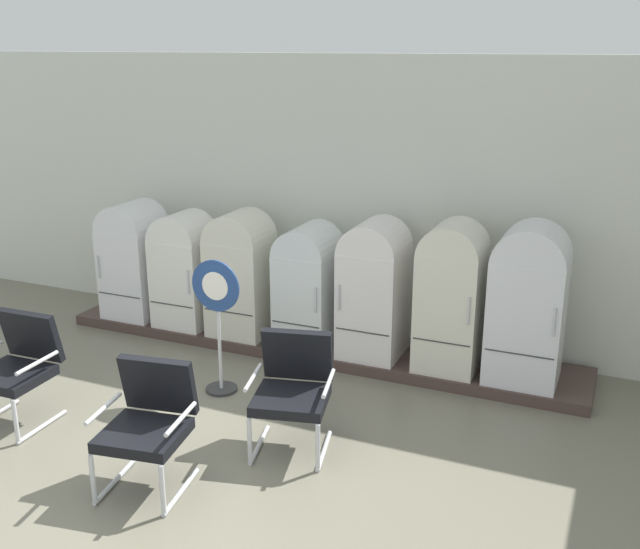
# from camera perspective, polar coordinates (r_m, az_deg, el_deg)

# --- Properties ---
(ground) EXTENTS (12.00, 10.00, 0.05)m
(ground) POSITION_cam_1_polar(r_m,az_deg,el_deg) (6.21, -12.27, -16.07)
(ground) COLOR #6F6B5A
(back_wall) EXTENTS (11.76, 0.12, 3.27)m
(back_wall) POSITION_cam_1_polar(r_m,az_deg,el_deg) (8.58, 1.23, 5.93)
(back_wall) COLOR silver
(back_wall) RESTS_ON ground
(display_plinth) EXTENTS (6.10, 0.95, 0.12)m
(display_plinth) POSITION_cam_1_polar(r_m,az_deg,el_deg) (8.49, -0.47, -5.43)
(display_plinth) COLOR #45352F
(display_plinth) RESTS_ON ground
(refrigerator_0) EXTENTS (0.65, 0.70, 1.42)m
(refrigerator_0) POSITION_cam_1_polar(r_m,az_deg,el_deg) (9.31, -14.22, 1.38)
(refrigerator_0) COLOR white
(refrigerator_0) RESTS_ON display_plinth
(refrigerator_1) EXTENTS (0.63, 0.63, 1.37)m
(refrigerator_1) POSITION_cam_1_polar(r_m,az_deg,el_deg) (8.87, -10.49, 0.64)
(refrigerator_1) COLOR white
(refrigerator_1) RESTS_ON display_plinth
(refrigerator_2) EXTENTS (0.67, 0.64, 1.45)m
(refrigerator_2) POSITION_cam_1_polar(r_m,az_deg,el_deg) (8.47, -6.18, 0.33)
(refrigerator_2) COLOR silver
(refrigerator_2) RESTS_ON display_plinth
(refrigerator_3) EXTENTS (0.61, 0.73, 1.36)m
(refrigerator_3) POSITION_cam_1_polar(r_m,az_deg,el_deg) (8.16, -0.89, -0.56)
(refrigerator_3) COLOR silver
(refrigerator_3) RESTS_ON display_plinth
(refrigerator_4) EXTENTS (0.64, 0.71, 1.49)m
(refrigerator_4) POSITION_cam_1_polar(r_m,az_deg,el_deg) (7.86, 4.21, -0.79)
(refrigerator_4) COLOR white
(refrigerator_4) RESTS_ON display_plinth
(refrigerator_5) EXTENTS (0.63, 0.67, 1.56)m
(refrigerator_5) POSITION_cam_1_polar(r_m,az_deg,el_deg) (7.61, 10.13, -1.34)
(refrigerator_5) COLOR silver
(refrigerator_5) RESTS_ON display_plinth
(refrigerator_6) EXTENTS (0.71, 0.68, 1.61)m
(refrigerator_6) POSITION_cam_1_polar(r_m,az_deg,el_deg) (7.49, 15.83, -1.89)
(refrigerator_6) COLOR silver
(refrigerator_6) RESTS_ON display_plinth
(armchair_left) EXTENTS (0.70, 0.72, 1.01)m
(armchair_left) POSITION_cam_1_polar(r_m,az_deg,el_deg) (7.34, -22.36, -6.35)
(armchair_left) COLOR silver
(armchair_left) RESTS_ON ground
(armchair_right) EXTENTS (0.79, 0.82, 1.01)m
(armchair_right) POSITION_cam_1_polar(r_m,az_deg,el_deg) (6.38, -2.10, -8.58)
(armchair_right) COLOR silver
(armchair_right) RESTS_ON ground
(armchair_center) EXTENTS (0.76, 0.79, 1.01)m
(armchair_center) POSITION_cam_1_polar(r_m,az_deg,el_deg) (6.01, -13.15, -10.83)
(armchair_center) COLOR silver
(armchair_center) RESTS_ON ground
(sign_stand) EXTENTS (0.52, 0.32, 1.39)m
(sign_stand) POSITION_cam_1_polar(r_m,az_deg,el_deg) (7.33, -7.92, -3.89)
(sign_stand) COLOR #2D2D30
(sign_stand) RESTS_ON ground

